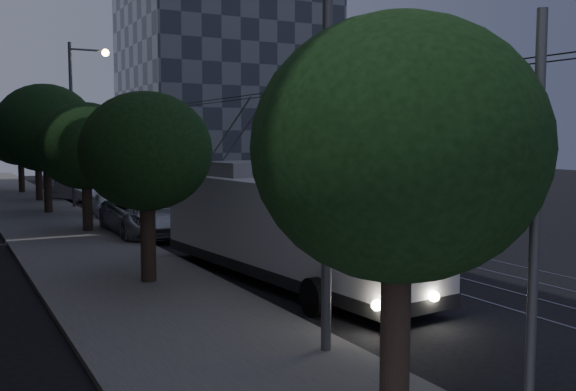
# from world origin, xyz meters

# --- Properties ---
(ground) EXTENTS (120.00, 120.00, 0.00)m
(ground) POSITION_xyz_m (0.00, 0.00, 0.00)
(ground) COLOR black
(ground) RESTS_ON ground
(sidewalk) EXTENTS (5.00, 90.00, 0.15)m
(sidewalk) POSITION_xyz_m (-7.50, 20.00, 0.07)
(sidewalk) COLOR slate
(sidewalk) RESTS_ON ground
(tram_rails) EXTENTS (4.52, 90.00, 0.02)m
(tram_rails) POSITION_xyz_m (2.50, 20.00, 0.01)
(tram_rails) COLOR gray
(tram_rails) RESTS_ON ground
(overhead_wires) EXTENTS (2.23, 90.00, 6.00)m
(overhead_wires) POSITION_xyz_m (-4.97, 20.00, 3.47)
(overhead_wires) COLOR black
(overhead_wires) RESTS_ON ground
(building_distant_right) EXTENTS (22.00, 18.00, 24.00)m
(building_distant_right) POSITION_xyz_m (18.00, 55.00, 12.00)
(building_distant_right) COLOR #3B414C
(building_distant_right) RESTS_ON ground
(trolleybus) EXTENTS (3.51, 11.80, 5.63)m
(trolleybus) POSITION_xyz_m (-3.24, 1.01, 1.62)
(trolleybus) COLOR #B9B8BB
(trolleybus) RESTS_ON ground
(pickup_silver) EXTENTS (3.13, 6.61, 1.83)m
(pickup_silver) POSITION_xyz_m (-4.30, 11.74, 0.91)
(pickup_silver) COLOR #ADB1B5
(pickup_silver) RESTS_ON ground
(car_white_a) EXTENTS (2.06, 4.15, 1.36)m
(car_white_a) POSITION_xyz_m (-4.30, 19.00, 0.68)
(car_white_a) COLOR white
(car_white_a) RESTS_ON ground
(car_white_b) EXTENTS (2.78, 5.23, 1.44)m
(car_white_b) POSITION_xyz_m (-2.70, 22.37, 0.72)
(car_white_b) COLOR silver
(car_white_b) RESTS_ON ground
(car_white_c) EXTENTS (2.92, 4.21, 1.32)m
(car_white_c) POSITION_xyz_m (-4.30, 28.73, 0.66)
(car_white_c) COLOR silver
(car_white_c) RESTS_ON ground
(car_white_d) EXTENTS (1.82, 4.49, 1.53)m
(car_white_d) POSITION_xyz_m (-4.30, 32.93, 0.76)
(car_white_d) COLOR silver
(car_white_d) RESTS_ON ground
(tree_0) EXTENTS (4.22, 4.22, 6.08)m
(tree_0) POSITION_xyz_m (-6.50, -8.60, 4.16)
(tree_0) COLOR black
(tree_0) RESTS_ON ground
(tree_1) EXTENTS (3.80, 3.80, 5.64)m
(tree_1) POSITION_xyz_m (-7.00, 2.24, 3.90)
(tree_1) COLOR black
(tree_1) RESTS_ON ground
(tree_2) EXTENTS (4.29, 4.29, 5.86)m
(tree_2) POSITION_xyz_m (-6.50, 13.41, 3.91)
(tree_2) COLOR black
(tree_2) RESTS_ON ground
(tree_3) EXTENTS (5.37, 5.37, 7.22)m
(tree_3) POSITION_xyz_m (-7.00, 21.64, 4.79)
(tree_3) COLOR black
(tree_3) RESTS_ON ground
(tree_4) EXTENTS (4.34, 4.34, 6.27)m
(tree_4) POSITION_xyz_m (-6.50, 29.09, 4.30)
(tree_4) COLOR black
(tree_4) RESTS_ON ground
(tree_5) EXTENTS (5.08, 5.08, 6.74)m
(tree_5) POSITION_xyz_m (-6.80, 36.35, 4.44)
(tree_5) COLOR black
(tree_5) RESTS_ON ground
(streetlamp_near) EXTENTS (2.51, 0.44, 10.42)m
(streetlamp_near) POSITION_xyz_m (-5.25, -5.38, 6.25)
(streetlamp_near) COLOR #5E5D60
(streetlamp_near) RESTS_ON ground
(streetlamp_far) EXTENTS (2.39, 0.44, 9.87)m
(streetlamp_far) POSITION_xyz_m (-4.79, 23.93, 5.95)
(streetlamp_far) COLOR #5E5D60
(streetlamp_far) RESTS_ON ground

